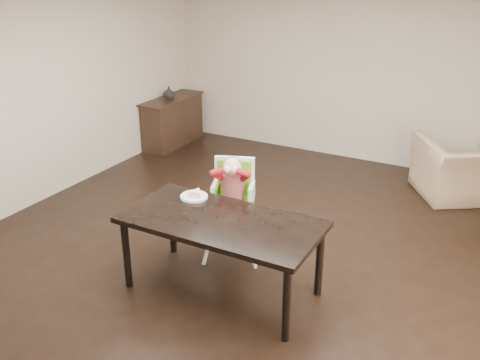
# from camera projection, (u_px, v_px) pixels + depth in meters

# --- Properties ---
(ground) EXTENTS (7.00, 7.00, 0.00)m
(ground) POSITION_uv_depth(u_px,v_px,m) (244.00, 260.00, 5.58)
(ground) COLOR black
(ground) RESTS_ON ground
(room_walls) EXTENTS (6.02, 7.02, 2.71)m
(room_walls) POSITION_uv_depth(u_px,v_px,m) (244.00, 84.00, 4.85)
(room_walls) COLOR #C0B19F
(room_walls) RESTS_ON ground
(dining_table) EXTENTS (1.80, 0.90, 0.75)m
(dining_table) POSITION_uv_depth(u_px,v_px,m) (221.00, 227.00, 4.82)
(dining_table) COLOR black
(dining_table) RESTS_ON ground
(high_chair) EXTENTS (0.59, 0.59, 1.09)m
(high_chair) POSITION_uv_depth(u_px,v_px,m) (233.00, 186.00, 5.44)
(high_chair) COLOR white
(high_chair) RESTS_ON ground
(plate) EXTENTS (0.33, 0.33, 0.08)m
(plate) POSITION_uv_depth(u_px,v_px,m) (195.00, 195.00, 5.21)
(plate) COLOR white
(plate) RESTS_ON dining_table
(armchair) EXTENTS (1.41, 1.29, 1.03)m
(armchair) POSITION_uv_depth(u_px,v_px,m) (469.00, 159.00, 6.85)
(armchair) COLOR tan
(armchair) RESTS_ON ground
(sideboard) EXTENTS (0.44, 1.26, 0.79)m
(sideboard) POSITION_uv_depth(u_px,v_px,m) (173.00, 121.00, 8.83)
(sideboard) COLOR black
(sideboard) RESTS_ON ground
(vase) EXTENTS (0.20, 0.21, 0.19)m
(vase) POSITION_uv_depth(u_px,v_px,m) (169.00, 93.00, 8.59)
(vase) COLOR #99999E
(vase) RESTS_ON sideboard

